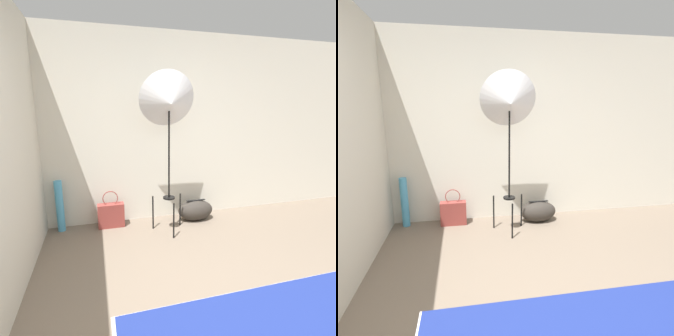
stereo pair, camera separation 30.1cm
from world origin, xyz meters
The scene contains 5 objects.
wall_back centered at (0.00, 2.55, 1.30)m, with size 8.00×0.05×2.60m.
photo_umbrella centered at (0.00, 2.04, 1.66)m, with size 0.70×0.44×2.04m.
tote_bag centered at (-0.73, 2.36, 0.17)m, with size 0.35×0.13×0.51m.
duffel_bag centered at (0.47, 2.27, 0.15)m, with size 0.51×0.29×0.30m.
paper_roll centered at (-1.38, 2.42, 0.34)m, with size 0.10×0.10×0.69m.
Camera 2 is at (-0.58, -1.12, 1.60)m, focal length 28.00 mm.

